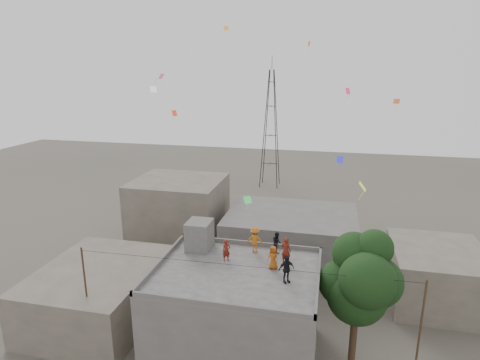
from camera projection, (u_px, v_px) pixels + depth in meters
The scene contains 18 objects.
ground at pixel (237, 356), 26.08m from camera, with size 140.00×140.00×0.00m, color #49453C.
main_building at pixel (236, 315), 25.26m from camera, with size 10.00×8.00×6.10m.
parapet at pixel (236, 269), 24.41m from camera, with size 10.00×8.00×0.30m.
stair_head_box at pixel (199, 235), 27.31m from camera, with size 1.60×1.80×2.00m, color #54514E.
neighbor_west at pixel (99, 293), 29.78m from camera, with size 8.00×10.00×4.00m, color #585246.
neighbor_north at pixel (291, 238), 38.14m from camera, with size 12.00×9.00×5.00m, color #54514E.
neighbor_northwest at pixel (179, 212), 42.32m from camera, with size 9.00×8.00×7.00m, color #585246.
neighbor_east at pixel (436, 275), 31.89m from camera, with size 7.00×8.00×4.40m, color #585246.
tree at pixel (361, 280), 23.43m from camera, with size 4.90×4.60×9.10m.
utility_line at pixel (240, 317), 23.77m from camera, with size 20.12×0.62×7.40m.
transmission_tower at pixel (271, 129), 62.11m from camera, with size 2.97×2.97×20.01m.
person_red_adult at pixel (286, 251), 25.21m from camera, with size 0.65×0.43×1.78m, color maroon.
person_orange_child at pixel (273, 258), 24.60m from camera, with size 0.74×0.48×1.51m, color #A14B12.
person_dark_child at pixel (277, 242), 26.92m from camera, with size 0.69×0.54×1.42m, color black.
person_dark_adult at pixel (286, 269), 23.01m from camera, with size 0.98×0.41×1.67m, color black.
person_orange_adult at pixel (255, 240), 26.88m from camera, with size 1.13×0.65×1.75m, color #B15F14.
person_red_child at pixel (226, 251), 25.64m from camera, with size 0.53×0.34×1.44m, color maroon.
kites at pixel (269, 109), 28.18m from camera, with size 18.72×18.57×11.17m.
Camera 1 is at (5.12, -21.47, 18.01)m, focal length 30.00 mm.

